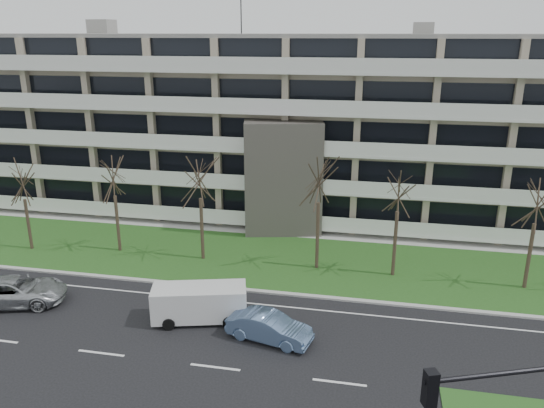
% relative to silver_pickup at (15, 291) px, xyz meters
% --- Properties ---
extents(ground, '(160.00, 160.00, 0.00)m').
position_rel_silver_pickup_xyz_m(ground, '(13.52, -3.75, -0.81)').
color(ground, black).
rests_on(ground, ground).
extents(grass_verge, '(90.00, 10.00, 0.06)m').
position_rel_silver_pickup_xyz_m(grass_verge, '(13.52, 9.25, -0.78)').
color(grass_verge, '#23501A').
rests_on(grass_verge, ground).
extents(curb, '(90.00, 0.35, 0.12)m').
position_rel_silver_pickup_xyz_m(curb, '(13.52, 4.25, -0.75)').
color(curb, '#B2B2AD').
rests_on(curb, ground).
extents(sidewalk, '(90.00, 2.00, 0.08)m').
position_rel_silver_pickup_xyz_m(sidewalk, '(13.52, 14.75, -0.77)').
color(sidewalk, '#B2B2AD').
rests_on(sidewalk, ground).
extents(lane_edge_line, '(90.00, 0.12, 0.01)m').
position_rel_silver_pickup_xyz_m(lane_edge_line, '(13.52, 2.75, -0.81)').
color(lane_edge_line, white).
rests_on(lane_edge_line, ground).
extents(apartment_building, '(60.50, 15.10, 18.75)m').
position_rel_silver_pickup_xyz_m(apartment_building, '(13.51, 21.57, 6.80)').
color(apartment_building, tan).
rests_on(apartment_building, ground).
extents(silver_pickup, '(6.38, 4.24, 1.63)m').
position_rel_silver_pickup_xyz_m(silver_pickup, '(0.00, 0.00, 0.00)').
color(silver_pickup, '#B5B9BD').
rests_on(silver_pickup, ground).
extents(blue_sedan, '(4.75, 2.55, 1.49)m').
position_rel_silver_pickup_xyz_m(blue_sedan, '(15.61, -0.87, -0.07)').
color(blue_sedan, '#7091C2').
rests_on(blue_sedan, ground).
extents(white_van, '(5.52, 3.20, 2.02)m').
position_rel_silver_pickup_xyz_m(white_van, '(11.43, 0.38, 0.39)').
color(white_van, silver).
rests_on(white_van, ground).
extents(tree_1, '(3.48, 3.48, 6.95)m').
position_rel_silver_pickup_xyz_m(tree_1, '(-4.24, 7.61, 4.59)').
color(tree_1, '#382B21').
rests_on(tree_1, ground).
extents(tree_2, '(3.81, 3.81, 7.63)m').
position_rel_silver_pickup_xyz_m(tree_2, '(2.36, 8.61, 5.12)').
color(tree_2, '#382B21').
rests_on(tree_2, ground).
extents(tree_3, '(4.05, 4.05, 8.11)m').
position_rel_silver_pickup_xyz_m(tree_3, '(8.87, 8.42, 5.49)').
color(tree_3, '#382B21').
rests_on(tree_3, ground).
extents(tree_4, '(4.22, 4.22, 8.45)m').
position_rel_silver_pickup_xyz_m(tree_4, '(17.00, 8.46, 5.76)').
color(tree_4, '#382B21').
rests_on(tree_4, ground).
extents(tree_5, '(4.01, 4.01, 8.02)m').
position_rel_silver_pickup_xyz_m(tree_5, '(22.10, 8.33, 5.43)').
color(tree_5, '#382B21').
rests_on(tree_5, ground).
extents(tree_6, '(3.88, 3.88, 7.76)m').
position_rel_silver_pickup_xyz_m(tree_6, '(30.25, 8.09, 5.22)').
color(tree_6, '#382B21').
rests_on(tree_6, ground).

